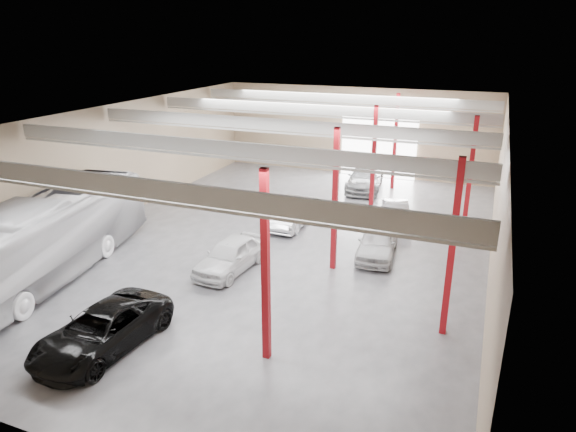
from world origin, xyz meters
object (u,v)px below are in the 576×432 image
Objects in this scene: coach_bus at (44,239)px; car_row_b at (293,213)px; car_right_far at (378,242)px; car_row_a at (231,255)px; black_sedan at (102,330)px; car_row_c at (365,178)px; car_right_near at (396,213)px.

car_row_b is at bearing 42.93° from coach_bus.
car_right_far is at bearing -24.48° from car_row_b.
coach_bus is at bearing -127.57° from car_row_b.
coach_bus is 8.72m from car_row_a.
car_row_b is (1.76, 14.60, 0.01)m from black_sedan.
car_right_far is at bearing -79.77° from car_row_c.
coach_bus is 2.97× the size of car_right_far.
car_row_b reaches higher than black_sedan.
car_row_a is 1.17× the size of car_right_near.
car_row_a reaches higher than car_right_far.
car_row_b is 1.20× the size of car_right_near.
car_row_c is at bearing 76.32° from car_row_b.
car_row_c reaches higher than car_row_a.
car_row_a is at bearing -106.19° from car_row_c.
car_row_b is 9.41m from car_row_c.
black_sedan is at bearing -97.15° from car_row_b.
car_right_near is (3.56, -6.54, -0.19)m from car_row_c.
car_row_b is at bearing 86.99° from black_sedan.
car_row_b is at bearing 150.18° from car_right_far.
car_right_near is (7.50, 17.22, -0.12)m from black_sedan.
car_row_b is 1.04× the size of car_right_far.
coach_bus is 16.30m from car_right_far.
car_row_b is 6.30m from car_right_far.
car_right_far is (7.50, 12.02, 0.01)m from black_sedan.
car_row_a reaches higher than car_right_near.
coach_bus is 3.44× the size of car_right_near.
car_right_near is at bearing 34.10° from coach_bus.
coach_bus is 2.93× the size of car_row_a.
car_right_far is (5.74, -2.58, -0.00)m from car_row_b.
coach_bus reaches higher than car_row_c.
coach_bus is at bearing -124.22° from car_row_c.
coach_bus is 13.68m from car_row_b.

